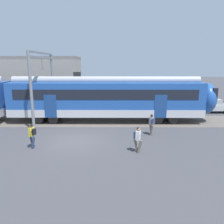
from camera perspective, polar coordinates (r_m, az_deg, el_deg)
name	(u,v)px	position (r m, az deg, el deg)	size (l,w,h in m)	color
ground_plane	(75,141)	(16.15, -9.61, -7.54)	(160.00, 160.00, 0.00)	#424247
commuter_train	(18,98)	(22.89, -23.45, 3.35)	(38.05, 3.07, 4.73)	silver
pedestrian_yellow	(32,134)	(15.28, -20.14, -5.41)	(0.58, 0.64, 1.67)	navy
pedestrian_white	(138,137)	(13.80, 6.73, -6.61)	(0.58, 0.64, 1.67)	#6B6051
pedestrian_grey	(152,123)	(17.26, 10.30, -2.80)	(0.50, 0.71, 1.67)	#6B6051
parked_car_silver	(212,106)	(27.55, 24.72, 1.52)	(4.03, 1.81, 1.54)	#B7BABF
catenary_gantry	(43,76)	(21.77, -17.62, 8.83)	(0.24, 6.64, 6.53)	gray
background_building	(16,81)	(32.18, -23.70, 7.40)	(16.73, 5.00, 9.20)	gray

